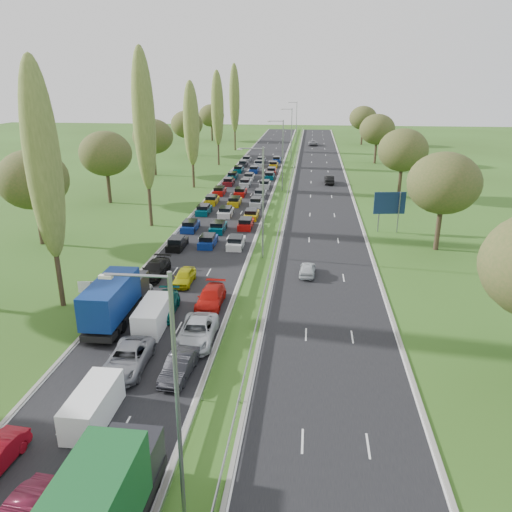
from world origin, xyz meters
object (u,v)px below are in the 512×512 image
(near_car_3, at_px, (155,269))
(white_van_front, at_px, (95,403))
(info_sign, at_px, (87,289))
(near_car_2, at_px, (133,296))
(white_van_rear, at_px, (154,314))
(direction_sign, at_px, (390,205))
(blue_lorry, at_px, (116,299))

(near_car_3, height_order, white_van_front, white_van_front)
(info_sign, bearing_deg, near_car_2, 7.52)
(white_van_front, bearing_deg, white_van_rear, 90.38)
(near_car_3, xyz_separation_m, white_van_front, (3.17, -21.63, 0.23))
(direction_sign, bearing_deg, white_van_rear, -127.63)
(near_car_2, bearing_deg, blue_lorry, -91.81)
(white_van_front, height_order, info_sign, info_sign)
(info_sign, relative_size, direction_sign, 0.40)
(near_car_3, bearing_deg, white_van_rear, -69.86)
(white_van_front, bearing_deg, near_car_2, 101.87)
(near_car_3, distance_m, info_sign, 7.82)
(near_car_3, bearing_deg, blue_lorry, -87.32)
(direction_sign, bearing_deg, white_van_front, -118.75)
(near_car_2, distance_m, info_sign, 3.91)
(blue_lorry, height_order, direction_sign, direction_sign)
(near_car_2, relative_size, info_sign, 2.35)
(near_car_3, xyz_separation_m, white_van_rear, (3.13, -10.23, 0.27))
(white_van_front, xyz_separation_m, direction_sign, (21.81, 39.74, 2.55))
(near_car_2, height_order, blue_lorry, blue_lorry)
(direction_sign, bearing_deg, info_sign, -139.14)
(white_van_front, height_order, direction_sign, direction_sign)
(white_van_rear, height_order, info_sign, info_sign)
(near_car_2, height_order, info_sign, info_sign)
(info_sign, bearing_deg, white_van_rear, -26.28)
(near_car_3, height_order, blue_lorry, blue_lorry)
(near_car_3, distance_m, blue_lorry, 9.80)
(blue_lorry, bearing_deg, near_car_2, 88.37)
(near_car_2, relative_size, white_van_rear, 0.97)
(near_car_2, relative_size, blue_lorry, 0.54)
(near_car_2, height_order, direction_sign, direction_sign)
(blue_lorry, relative_size, direction_sign, 1.74)
(blue_lorry, distance_m, info_sign, 4.79)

